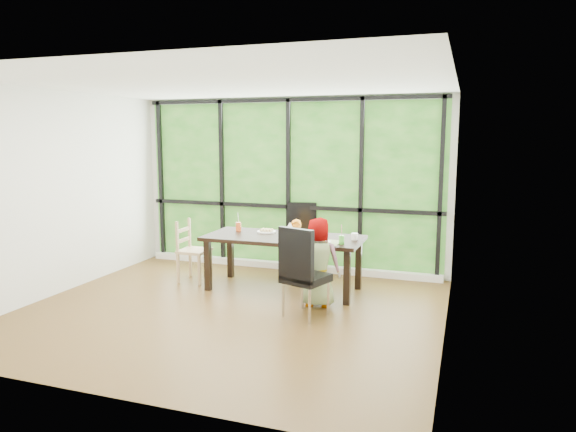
{
  "coord_description": "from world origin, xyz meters",
  "views": [
    {
      "loc": [
        2.65,
        -5.55,
        2.11
      ],
      "look_at": [
        0.42,
        0.96,
        1.05
      ],
      "focal_mm": 32.69,
      "sensor_mm": 36.0,
      "label": 1
    }
  ],
  "objects_px": {
    "child_older": "(318,262)",
    "chair_window_leather": "(300,239)",
    "child_toddler": "(296,250)",
    "plate_far": "(267,232)",
    "dining_table": "(283,263)",
    "plate_near": "(323,242)",
    "tissue_box": "(290,235)",
    "chair_interior_leather": "(306,272)",
    "orange_cup": "(238,227)",
    "green_cup": "(342,240)",
    "white_mug": "(355,237)",
    "chair_end_beech": "(194,251)"
  },
  "relations": [
    {
      "from": "child_older",
      "to": "chair_window_leather",
      "type": "bearing_deg",
      "value": -70.72
    },
    {
      "from": "child_toddler",
      "to": "plate_far",
      "type": "relative_size",
      "value": 3.35
    },
    {
      "from": "dining_table",
      "to": "plate_near",
      "type": "distance_m",
      "value": 0.76
    },
    {
      "from": "child_older",
      "to": "tissue_box",
      "type": "height_order",
      "value": "child_older"
    },
    {
      "from": "chair_window_leather",
      "to": "plate_near",
      "type": "xyz_separation_m",
      "value": [
        0.67,
        -1.13,
        0.22
      ]
    },
    {
      "from": "chair_interior_leather",
      "to": "child_toddler",
      "type": "bearing_deg",
      "value": -49.01
    },
    {
      "from": "orange_cup",
      "to": "green_cup",
      "type": "height_order",
      "value": "orange_cup"
    },
    {
      "from": "chair_window_leather",
      "to": "chair_interior_leather",
      "type": "xyz_separation_m",
      "value": [
        0.66,
        -1.85,
        0.0
      ]
    },
    {
      "from": "plate_far",
      "to": "white_mug",
      "type": "relative_size",
      "value": 3.02
    },
    {
      "from": "chair_window_leather",
      "to": "dining_table",
      "type": "bearing_deg",
      "value": -96.97
    },
    {
      "from": "dining_table",
      "to": "plate_far",
      "type": "height_order",
      "value": "plate_far"
    },
    {
      "from": "child_toddler",
      "to": "chair_end_beech",
      "type": "bearing_deg",
      "value": -149.83
    },
    {
      "from": "plate_far",
      "to": "child_toddler",
      "type": "bearing_deg",
      "value": 46.78
    },
    {
      "from": "green_cup",
      "to": "chair_window_leather",
      "type": "bearing_deg",
      "value": 128.24
    },
    {
      "from": "tissue_box",
      "to": "chair_end_beech",
      "type": "bearing_deg",
      "value": 174.62
    },
    {
      "from": "plate_far",
      "to": "white_mug",
      "type": "height_order",
      "value": "white_mug"
    },
    {
      "from": "chair_interior_leather",
      "to": "plate_far",
      "type": "distance_m",
      "value": 1.49
    },
    {
      "from": "plate_far",
      "to": "tissue_box",
      "type": "height_order",
      "value": "tissue_box"
    },
    {
      "from": "chair_end_beech",
      "to": "green_cup",
      "type": "height_order",
      "value": "chair_end_beech"
    },
    {
      "from": "chair_end_beech",
      "to": "orange_cup",
      "type": "relative_size",
      "value": 7.17
    },
    {
      "from": "chair_window_leather",
      "to": "white_mug",
      "type": "bearing_deg",
      "value": -49.67
    },
    {
      "from": "chair_interior_leather",
      "to": "plate_far",
      "type": "bearing_deg",
      "value": -31.83
    },
    {
      "from": "child_toddler",
      "to": "chair_interior_leather",
      "type": "bearing_deg",
      "value": -59.89
    },
    {
      "from": "chair_interior_leather",
      "to": "plate_near",
      "type": "height_order",
      "value": "chair_interior_leather"
    },
    {
      "from": "plate_near",
      "to": "dining_table",
      "type": "bearing_deg",
      "value": 160.93
    },
    {
      "from": "chair_interior_leather",
      "to": "child_toddler",
      "type": "relative_size",
      "value": 1.2
    },
    {
      "from": "dining_table",
      "to": "tissue_box",
      "type": "bearing_deg",
      "value": -46.16
    },
    {
      "from": "dining_table",
      "to": "green_cup",
      "type": "bearing_deg",
      "value": -16.1
    },
    {
      "from": "white_mug",
      "to": "plate_far",
      "type": "bearing_deg",
      "value": 174.19
    },
    {
      "from": "dining_table",
      "to": "chair_window_leather",
      "type": "distance_m",
      "value": 0.93
    },
    {
      "from": "child_older",
      "to": "tissue_box",
      "type": "distance_m",
      "value": 0.66
    },
    {
      "from": "tissue_box",
      "to": "child_toddler",
      "type": "bearing_deg",
      "value": 101.44
    },
    {
      "from": "white_mug",
      "to": "tissue_box",
      "type": "bearing_deg",
      "value": -164.77
    },
    {
      "from": "chair_interior_leather",
      "to": "plate_near",
      "type": "relative_size",
      "value": 5.28
    },
    {
      "from": "plate_near",
      "to": "chair_window_leather",
      "type": "bearing_deg",
      "value": 120.6
    },
    {
      "from": "child_older",
      "to": "white_mug",
      "type": "height_order",
      "value": "child_older"
    },
    {
      "from": "orange_cup",
      "to": "plate_near",
      "type": "bearing_deg",
      "value": -15.84
    },
    {
      "from": "chair_interior_leather",
      "to": "plate_near",
      "type": "xyz_separation_m",
      "value": [
        0.01,
        0.72,
        0.22
      ]
    },
    {
      "from": "dining_table",
      "to": "chair_end_beech",
      "type": "relative_size",
      "value": 2.38
    },
    {
      "from": "chair_window_leather",
      "to": "chair_interior_leather",
      "type": "height_order",
      "value": "same"
    },
    {
      "from": "chair_interior_leather",
      "to": "chair_end_beech",
      "type": "relative_size",
      "value": 1.2
    },
    {
      "from": "chair_interior_leather",
      "to": "child_toddler",
      "type": "height_order",
      "value": "chair_interior_leather"
    },
    {
      "from": "chair_end_beech",
      "to": "child_older",
      "type": "bearing_deg",
      "value": -105.18
    },
    {
      "from": "chair_end_beech",
      "to": "chair_interior_leather",
      "type": "bearing_deg",
      "value": -115.87
    },
    {
      "from": "child_older",
      "to": "green_cup",
      "type": "bearing_deg",
      "value": -137.31
    },
    {
      "from": "chair_interior_leather",
      "to": "tissue_box",
      "type": "relative_size",
      "value": 7.98
    },
    {
      "from": "chair_end_beech",
      "to": "plate_near",
      "type": "xyz_separation_m",
      "value": [
        1.99,
        -0.21,
        0.31
      ]
    },
    {
      "from": "child_toddler",
      "to": "white_mug",
      "type": "height_order",
      "value": "child_toddler"
    },
    {
      "from": "tissue_box",
      "to": "white_mug",
      "type": "bearing_deg",
      "value": 15.23
    },
    {
      "from": "orange_cup",
      "to": "chair_window_leather",
      "type": "bearing_deg",
      "value": 46.77
    }
  ]
}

